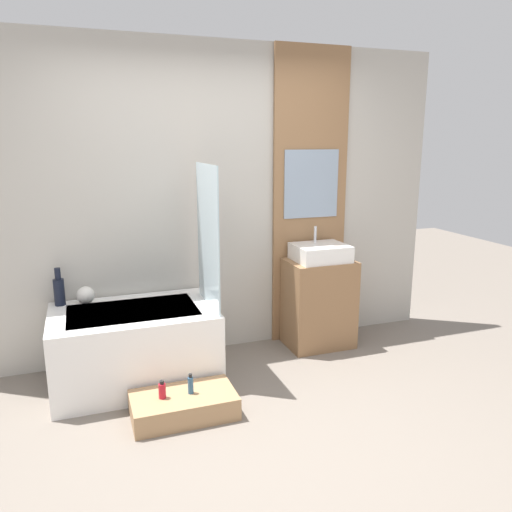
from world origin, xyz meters
The scene contains 12 objects.
ground_plane centered at (0.00, 0.00, 0.00)m, with size 12.00×12.00×0.00m, color slate.
wall_tiled_back centered at (0.00, 1.58, 1.30)m, with size 4.20×0.06×2.60m, color #B7B2A8.
wall_wood_accent centered at (0.92, 1.53, 1.31)m, with size 0.70×0.04×2.60m.
bathtub centered at (-0.72, 1.13, 0.29)m, with size 1.20×0.79×0.58m.
glass_shower_screen centered at (-0.15, 1.06, 1.11)m, with size 0.01×0.61×1.07m, color silver.
wooden_step_bench centered at (-0.48, 0.52, 0.08)m, with size 0.69×0.39×0.15m, color #A87F56.
vanity_cabinet centered at (0.92, 1.30, 0.39)m, with size 0.58×0.42×0.79m, color #8E6642.
sink centered at (0.92, 1.30, 0.86)m, with size 0.45×0.39×0.29m.
vase_tall_dark centered at (-1.23, 1.44, 0.70)m, with size 0.08×0.08×0.29m.
vase_round_light centered at (-1.04, 1.41, 0.65)m, with size 0.14×0.14×0.14m, color silver.
bottle_soap_primary centered at (-0.61, 0.52, 0.21)m, with size 0.05×0.05×0.12m.
bottle_soap_secondary centered at (-0.42, 0.52, 0.22)m, with size 0.04×0.04×0.14m.
Camera 1 is at (-1.04, -2.50, 1.82)m, focal length 35.00 mm.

